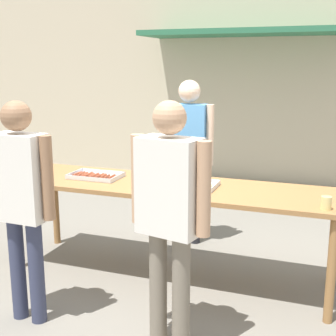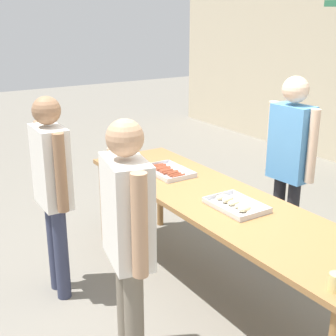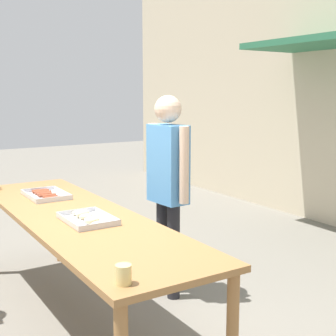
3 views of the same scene
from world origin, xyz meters
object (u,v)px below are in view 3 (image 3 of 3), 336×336
(food_tray_sausages, at_px, (46,195))
(person_server_behind_table, at_px, (168,176))
(food_tray_buns, at_px, (87,219))
(beer_cup, at_px, (123,275))

(food_tray_sausages, bearing_deg, person_server_behind_table, 53.25)
(food_tray_sausages, distance_m, person_server_behind_table, 1.11)
(food_tray_sausages, height_order, food_tray_buns, food_tray_buns)
(food_tray_buns, bearing_deg, person_server_behind_table, 108.75)
(person_server_behind_table, bearing_deg, beer_cup, -42.83)
(food_tray_sausages, relative_size, beer_cup, 4.83)
(food_tray_sausages, height_order, beer_cup, beer_cup)
(food_tray_sausages, bearing_deg, beer_cup, -7.77)
(beer_cup, height_order, person_server_behind_table, person_server_behind_table)
(person_server_behind_table, bearing_deg, food_tray_buns, -75.16)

